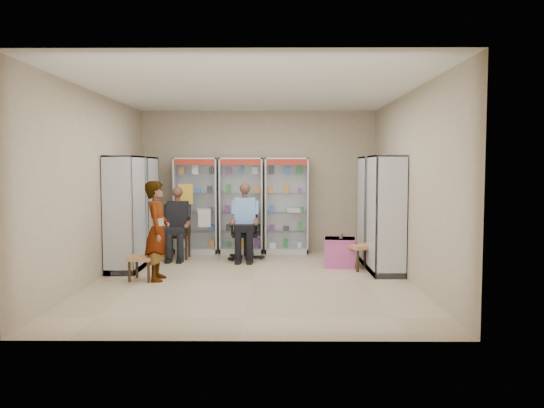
{
  "coord_description": "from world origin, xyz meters",
  "views": [
    {
      "loc": [
        0.38,
        -8.39,
        1.81
      ],
      "look_at": [
        0.31,
        0.7,
        1.17
      ],
      "focal_mm": 35.0,
      "sensor_mm": 36.0,
      "label": 1
    }
  ],
  "objects_px": {
    "cabinet_right_far": "(374,210)",
    "cabinet_back_left": "(196,205)",
    "cabinet_right_near": "(386,215)",
    "office_chair": "(245,231)",
    "standing_man": "(157,231)",
    "wooden_chair": "(179,235)",
    "woven_stool_b": "(143,268)",
    "cabinet_left_far": "(141,209)",
    "cabinet_back_right": "(286,205)",
    "woven_stool_a": "(362,257)",
    "cabinet_back_mid": "(241,205)",
    "cabinet_left_near": "(125,214)",
    "pink_trunk": "(340,252)",
    "seated_shopkeeper": "(245,224)"
  },
  "relations": [
    {
      "from": "woven_stool_b",
      "to": "standing_man",
      "type": "relative_size",
      "value": 0.25
    },
    {
      "from": "cabinet_back_mid",
      "to": "cabinet_left_near",
      "type": "distance_m",
      "value": 2.77
    },
    {
      "from": "standing_man",
      "to": "pink_trunk",
      "type": "bearing_deg",
      "value": -72.28
    },
    {
      "from": "standing_man",
      "to": "seated_shopkeeper",
      "type": "bearing_deg",
      "value": -38.07
    },
    {
      "from": "cabinet_back_right",
      "to": "pink_trunk",
      "type": "bearing_deg",
      "value": -59.1
    },
    {
      "from": "wooden_chair",
      "to": "woven_stool_b",
      "type": "height_order",
      "value": "wooden_chair"
    },
    {
      "from": "cabinet_left_far",
      "to": "woven_stool_a",
      "type": "distance_m",
      "value": 4.3
    },
    {
      "from": "cabinet_right_near",
      "to": "office_chair",
      "type": "height_order",
      "value": "cabinet_right_near"
    },
    {
      "from": "cabinet_back_left",
      "to": "office_chair",
      "type": "bearing_deg",
      "value": -37.6
    },
    {
      "from": "seated_shopkeeper",
      "to": "standing_man",
      "type": "xyz_separation_m",
      "value": [
        -1.29,
        -1.88,
        0.09
      ]
    },
    {
      "from": "woven_stool_a",
      "to": "office_chair",
      "type": "bearing_deg",
      "value": 154.38
    },
    {
      "from": "cabinet_right_near",
      "to": "cabinet_back_mid",
      "type": "bearing_deg",
      "value": 49.16
    },
    {
      "from": "wooden_chair",
      "to": "office_chair",
      "type": "relative_size",
      "value": 0.85
    },
    {
      "from": "cabinet_left_near",
      "to": "standing_man",
      "type": "relative_size",
      "value": 1.26
    },
    {
      "from": "cabinet_left_near",
      "to": "woven_stool_a",
      "type": "distance_m",
      "value": 4.21
    },
    {
      "from": "cabinet_left_near",
      "to": "woven_stool_a",
      "type": "height_order",
      "value": "cabinet_left_near"
    },
    {
      "from": "standing_man",
      "to": "wooden_chair",
      "type": "bearing_deg",
      "value": -2.42
    },
    {
      "from": "cabinet_right_far",
      "to": "cabinet_right_near",
      "type": "xyz_separation_m",
      "value": [
        0.0,
        -1.1,
        0.0
      ]
    },
    {
      "from": "wooden_chair",
      "to": "seated_shopkeeper",
      "type": "xyz_separation_m",
      "value": [
        1.33,
        -0.15,
        0.23
      ]
    },
    {
      "from": "cabinet_right_far",
      "to": "cabinet_right_near",
      "type": "bearing_deg",
      "value": -180.0
    },
    {
      "from": "cabinet_back_right",
      "to": "office_chair",
      "type": "xyz_separation_m",
      "value": [
        -0.82,
        -0.83,
        -0.45
      ]
    },
    {
      "from": "cabinet_back_left",
      "to": "pink_trunk",
      "type": "height_order",
      "value": "cabinet_back_left"
    },
    {
      "from": "cabinet_back_right",
      "to": "woven_stool_b",
      "type": "bearing_deg",
      "value": -130.19
    },
    {
      "from": "seated_shopkeeper",
      "to": "cabinet_right_near",
      "type": "bearing_deg",
      "value": -28.26
    },
    {
      "from": "cabinet_back_left",
      "to": "cabinet_left_far",
      "type": "distance_m",
      "value": 1.32
    },
    {
      "from": "cabinet_back_left",
      "to": "cabinet_back_mid",
      "type": "xyz_separation_m",
      "value": [
        0.95,
        0.0,
        0.0
      ]
    },
    {
      "from": "cabinet_left_far",
      "to": "woven_stool_a",
      "type": "height_order",
      "value": "cabinet_left_far"
    },
    {
      "from": "cabinet_right_far",
      "to": "woven_stool_b",
      "type": "distance_m",
      "value": 4.38
    },
    {
      "from": "cabinet_left_far",
      "to": "cabinet_right_near",
      "type": "bearing_deg",
      "value": 73.75
    },
    {
      "from": "cabinet_back_right",
      "to": "office_chair",
      "type": "bearing_deg",
      "value": -134.56
    },
    {
      "from": "cabinet_left_far",
      "to": "seated_shopkeeper",
      "type": "bearing_deg",
      "value": 91.37
    },
    {
      "from": "cabinet_back_right",
      "to": "seated_shopkeeper",
      "type": "relative_size",
      "value": 1.42
    },
    {
      "from": "cabinet_left_near",
      "to": "seated_shopkeeper",
      "type": "bearing_deg",
      "value": 119.72
    },
    {
      "from": "cabinet_right_far",
      "to": "cabinet_back_left",
      "type": "bearing_deg",
      "value": 72.25
    },
    {
      "from": "cabinet_right_far",
      "to": "cabinet_right_near",
      "type": "relative_size",
      "value": 1.0
    },
    {
      "from": "cabinet_back_left",
      "to": "cabinet_left_near",
      "type": "relative_size",
      "value": 1.0
    },
    {
      "from": "cabinet_right_far",
      "to": "wooden_chair",
      "type": "relative_size",
      "value": 2.13
    },
    {
      "from": "wooden_chair",
      "to": "woven_stool_a",
      "type": "distance_m",
      "value": 3.64
    },
    {
      "from": "cabinet_back_left",
      "to": "cabinet_left_far",
      "type": "bearing_deg",
      "value": -135.0
    },
    {
      "from": "cabinet_back_right",
      "to": "woven_stool_b",
      "type": "xyz_separation_m",
      "value": [
        -2.35,
        -2.78,
        -0.8
      ]
    },
    {
      "from": "cabinet_right_far",
      "to": "office_chair",
      "type": "height_order",
      "value": "cabinet_right_far"
    },
    {
      "from": "office_chair",
      "to": "seated_shopkeeper",
      "type": "bearing_deg",
      "value": -89.44
    },
    {
      "from": "cabinet_right_far",
      "to": "cabinet_left_far",
      "type": "distance_m",
      "value": 4.46
    },
    {
      "from": "cabinet_back_right",
      "to": "cabinet_left_far",
      "type": "bearing_deg",
      "value": -161.81
    },
    {
      "from": "cabinet_back_left",
      "to": "cabinet_left_far",
      "type": "height_order",
      "value": "same"
    },
    {
      "from": "cabinet_back_mid",
      "to": "woven_stool_a",
      "type": "relative_size",
      "value": 4.48
    },
    {
      "from": "cabinet_back_left",
      "to": "woven_stool_b",
      "type": "xyz_separation_m",
      "value": [
        -0.45,
        -2.78,
        -0.8
      ]
    },
    {
      "from": "woven_stool_b",
      "to": "cabinet_back_left",
      "type": "bearing_deg",
      "value": 80.8
    },
    {
      "from": "cabinet_left_near",
      "to": "cabinet_back_right",
      "type": "bearing_deg",
      "value": 125.65
    },
    {
      "from": "wooden_chair",
      "to": "cabinet_left_near",
      "type": "bearing_deg",
      "value": -117.61
    }
  ]
}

